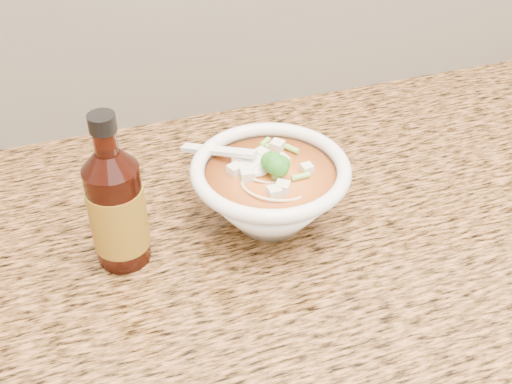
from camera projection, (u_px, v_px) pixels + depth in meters
name	position (u px, v px, depth m)	size (l,w,h in m)	color
counter_slab	(382.00, 208.00, 0.93)	(4.00, 0.68, 0.04)	#A1683B
soup_bowl	(270.00, 192.00, 0.85)	(0.21, 0.21, 0.12)	white
hot_sauce_bottle	(117.00, 208.00, 0.78)	(0.09, 0.09, 0.21)	#370E07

